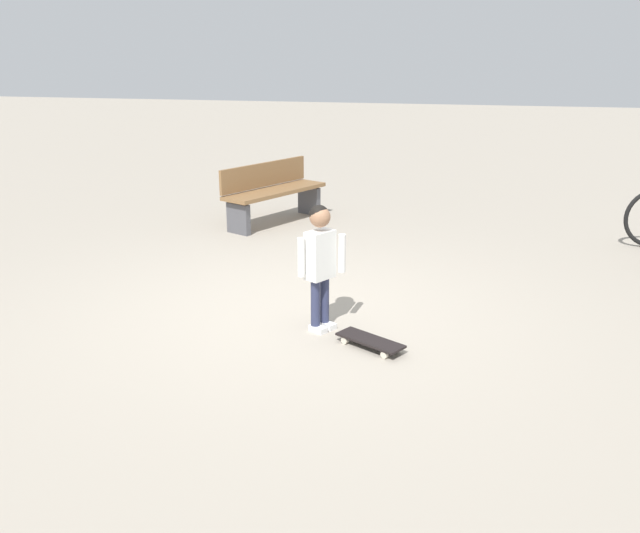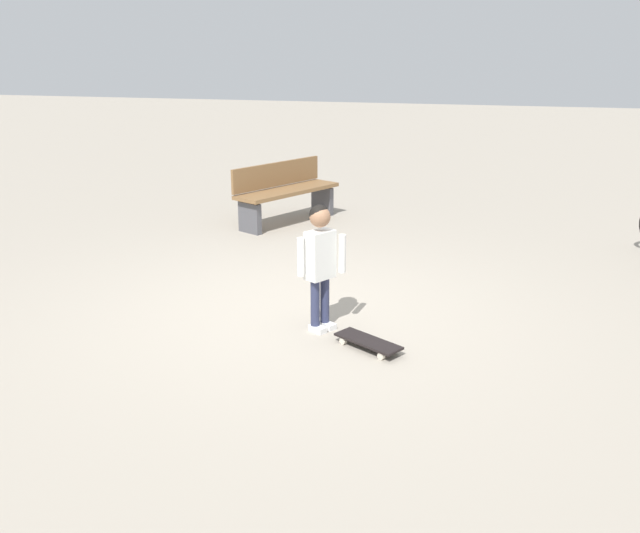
# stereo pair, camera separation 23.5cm
# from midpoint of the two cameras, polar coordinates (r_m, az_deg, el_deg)

# --- Properties ---
(ground_plane) EXTENTS (50.00, 50.00, 0.00)m
(ground_plane) POSITION_cam_midpoint_polar(r_m,az_deg,el_deg) (6.15, -3.36, -3.54)
(ground_plane) COLOR #9E9384
(child_person) EXTENTS (0.28, 0.35, 1.06)m
(child_person) POSITION_cam_midpoint_polar(r_m,az_deg,el_deg) (5.47, -1.22, 1.05)
(child_person) COLOR #2D3351
(child_person) RESTS_ON ground
(skateboard) EXTENTS (0.44, 0.59, 0.07)m
(skateboard) POSITION_cam_midpoint_polar(r_m,az_deg,el_deg) (5.33, 2.99, -6.30)
(skateboard) COLOR black
(skateboard) RESTS_ON ground
(street_bench) EXTENTS (1.64, 1.08, 0.80)m
(street_bench) POSITION_cam_midpoint_polar(r_m,az_deg,el_deg) (9.13, -4.76, 6.28)
(street_bench) COLOR brown
(street_bench) RESTS_ON ground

